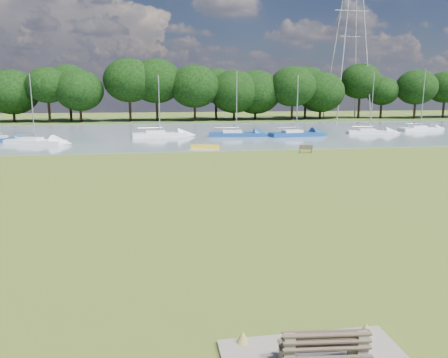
{
  "coord_description": "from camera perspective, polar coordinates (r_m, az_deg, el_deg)",
  "views": [
    {
      "loc": [
        -3.46,
        -21.89,
        6.0
      ],
      "look_at": [
        -0.24,
        -2.0,
        1.96
      ],
      "focal_mm": 35.0,
      "sensor_mm": 36.0,
      "label": 1
    }
  ],
  "objects": [
    {
      "name": "sailboat_1",
      "position": [
        59.12,
        -8.44,
        5.93
      ],
      "size": [
        7.33,
        2.44,
        8.04
      ],
      "rotation": [
        0.0,
        0.0,
        0.06
      ],
      "color": "white",
      "rests_on": "river"
    },
    {
      "name": "sailboat_3",
      "position": [
        59.99,
        9.36,
        5.99
      ],
      "size": [
        7.43,
        2.85,
        8.08
      ],
      "rotation": [
        0.0,
        0.0,
        0.12
      ],
      "color": "navy",
      "rests_on": "river"
    },
    {
      "name": "sailboat_0",
      "position": [
        66.29,
        18.52,
        5.99
      ],
      "size": [
        6.67,
        2.94,
        8.75
      ],
      "rotation": [
        0.0,
        0.0,
        -0.18
      ],
      "color": "white",
      "rests_on": "river"
    },
    {
      "name": "kayak",
      "position": [
        47.11,
        -2.45,
        4.26
      ],
      "size": [
        3.19,
        1.46,
        0.31
      ],
      "primitive_type": "cube",
      "rotation": [
        0.0,
        0.0,
        -0.25
      ],
      "color": "yellow",
      "rests_on": "river"
    },
    {
      "name": "far_bank",
      "position": [
        94.15,
        -7.13,
        7.6
      ],
      "size": [
        220.0,
        20.0,
        0.4
      ],
      "primitive_type": "cube",
      "color": "#4C6626",
      "rests_on": "ground"
    },
    {
      "name": "river",
      "position": [
        64.27,
        -6.09,
        5.92
      ],
      "size": [
        220.0,
        40.0,
        0.1
      ],
      "primitive_type": "cube",
      "color": "gray",
      "rests_on": "ground"
    },
    {
      "name": "riverbank_bench",
      "position": [
        44.25,
        10.63,
        3.88
      ],
      "size": [
        1.37,
        0.71,
        0.81
      ],
      "rotation": [
        0.0,
        0.0,
        -0.25
      ],
      "color": "brown",
      "rests_on": "ground"
    },
    {
      "name": "pylon",
      "position": [
        102.6,
        16.39,
        20.44
      ],
      "size": [
        7.7,
        5.4,
        37.05
      ],
      "color": "#ACACAC",
      "rests_on": "far_bank"
    },
    {
      "name": "sailboat_4",
      "position": [
        74.48,
        24.23,
        6.14
      ],
      "size": [
        7.16,
        2.75,
        9.45
      ],
      "rotation": [
        0.0,
        0.0,
        0.12
      ],
      "color": "white",
      "rests_on": "river"
    },
    {
      "name": "tree_line",
      "position": [
        90.67,
        -1.75,
        12.03
      ],
      "size": [
        159.73,
        9.94,
        12.03
      ],
      "color": "black",
      "rests_on": "far_bank"
    },
    {
      "name": "sailboat_5",
      "position": [
        59.36,
        -27.2,
        4.77
      ],
      "size": [
        6.32,
        2.84,
        7.49
      ],
      "rotation": [
        0.0,
        0.0,
        -0.19
      ],
      "color": "navy",
      "rests_on": "river"
    },
    {
      "name": "bench_pair",
      "position": [
        10.22,
        13.1,
        -21.48
      ],
      "size": [
        1.99,
        1.29,
        1.01
      ],
      "rotation": [
        0.0,
        0.0,
        -0.1
      ],
      "color": "gray",
      "rests_on": "concrete_pad"
    },
    {
      "name": "sailboat_6",
      "position": [
        59.25,
        1.56,
        6.04
      ],
      "size": [
        7.52,
        2.83,
        8.61
      ],
      "rotation": [
        0.0,
        0.0,
        -0.11
      ],
      "color": "navy",
      "rests_on": "river"
    },
    {
      "name": "sailboat_8",
      "position": [
        55.25,
        -23.52,
        4.66
      ],
      "size": [
        7.25,
        4.34,
        7.98
      ],
      "rotation": [
        0.0,
        0.0,
        -0.37
      ],
      "color": "white",
      "rests_on": "river"
    },
    {
      "name": "ground",
      "position": [
        22.96,
        -0.2,
        -3.81
      ],
      "size": [
        220.0,
        220.0,
        0.0
      ],
      "primitive_type": "plane",
      "color": "brown"
    }
  ]
}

